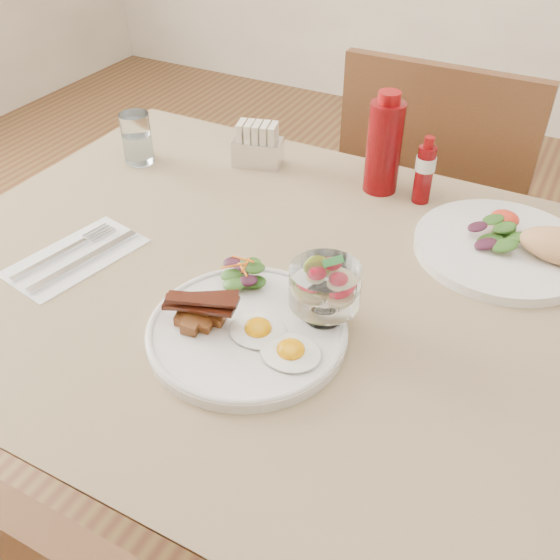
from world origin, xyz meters
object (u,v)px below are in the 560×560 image
at_px(table, 324,334).
at_px(ketchup_bottle, 384,146).
at_px(fruit_cup, 325,286).
at_px(main_plate, 247,332).
at_px(chair_far, 433,214).
at_px(second_plate, 517,246).
at_px(hot_sauce_bottle, 425,171).
at_px(water_glass, 137,141).
at_px(sugar_caddy, 258,147).

bearing_deg(table, ketchup_bottle, 96.96).
bearing_deg(fruit_cup, main_plate, -140.01).
distance_m(table, chair_far, 0.68).
relative_size(chair_far, second_plate, 2.99).
relative_size(hot_sauce_bottle, water_glass, 1.25).
bearing_deg(chair_far, ketchup_bottle, -96.99).
distance_m(main_plate, sugar_caddy, 0.51).
distance_m(table, fruit_cup, 0.18).
bearing_deg(water_glass, hot_sauce_bottle, 11.81).
distance_m(fruit_cup, sugar_caddy, 0.50).
bearing_deg(second_plate, sugar_caddy, 171.23).
xyz_separation_m(main_plate, fruit_cup, (0.08, 0.07, 0.06)).
bearing_deg(table, hot_sauce_bottle, 82.62).
xyz_separation_m(table, second_plate, (0.23, 0.23, 0.11)).
height_order(chair_far, second_plate, chair_far).
bearing_deg(hot_sauce_bottle, ketchup_bottle, 175.62).
distance_m(main_plate, water_glass, 0.58).
xyz_separation_m(table, fruit_cup, (0.03, -0.07, 0.16)).
bearing_deg(second_plate, fruit_cup, -124.45).
height_order(table, water_glass, water_glass).
distance_m(main_plate, fruit_cup, 0.13).
bearing_deg(fruit_cup, chair_far, 92.13).
distance_m(chair_far, second_plate, 0.55).
height_order(sugar_caddy, water_glass, water_glass).
height_order(second_plate, hot_sauce_bottle, hot_sauce_bottle).
relative_size(table, main_plate, 4.75).
distance_m(sugar_caddy, water_glass, 0.24).
bearing_deg(fruit_cup, second_plate, 55.55).
bearing_deg(main_plate, second_plate, 51.99).
xyz_separation_m(ketchup_bottle, hot_sauce_bottle, (0.08, -0.01, -0.03)).
distance_m(table, hot_sauce_bottle, 0.36).
bearing_deg(water_glass, main_plate, -37.33).
height_order(second_plate, water_glass, water_glass).
bearing_deg(chair_far, fruit_cup, -87.87).
relative_size(chair_far, fruit_cup, 9.29).
xyz_separation_m(table, chair_far, (0.00, 0.66, -0.14)).
height_order(chair_far, water_glass, chair_far).
distance_m(table, main_plate, 0.18).
relative_size(table, chair_far, 1.43).
xyz_separation_m(table, main_plate, (-0.06, -0.14, 0.10)).
bearing_deg(chair_far, main_plate, -94.00).
bearing_deg(ketchup_bottle, main_plate, -91.90).
xyz_separation_m(fruit_cup, second_plate, (0.21, 0.30, -0.05)).
relative_size(fruit_cup, second_plate, 0.32).
bearing_deg(second_plate, ketchup_bottle, 159.32).
relative_size(second_plate, sugar_caddy, 2.88).
bearing_deg(main_plate, water_glass, 142.67).
distance_m(main_plate, ketchup_bottle, 0.48).
height_order(table, sugar_caddy, sugar_caddy).
bearing_deg(hot_sauce_bottle, water_glass, -168.19).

